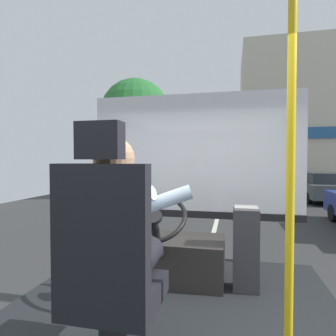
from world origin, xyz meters
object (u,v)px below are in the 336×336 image
Objects in this scene: bus_driver at (118,229)px; fare_box at (246,248)px; parked_car_charcoal at (323,186)px; parked_car_silver at (299,177)px; driver_seat at (110,272)px; steering_console at (167,256)px; handrail_pole at (291,167)px.

bus_driver reaches higher than fare_box.
fare_box is at bearing -108.83° from parked_car_charcoal.
parked_car_silver is (4.70, 17.62, -0.74)m from bus_driver.
driver_seat is 13.42m from parked_car_charcoal.
steering_console reaches higher than parked_car_charcoal.
fare_box is (0.74, 1.14, -0.41)m from bus_driver.
parked_car_silver is at bearing 74.03° from steering_console.
handrail_pole is 3.03× the size of fare_box.
fare_box is (-0.17, 1.04, -0.76)m from handrail_pole.
handrail_pole reaches higher than driver_seat.
driver_seat reaches higher than parked_car_charcoal.
steering_console is 0.49× the size of handrail_pole.
bus_driver is 0.98m from handrail_pole.
bus_driver is 1.42m from fare_box.
parked_car_silver is at bearing 76.49° from fare_box.
handrail_pole is at bearing -50.36° from steering_console.
driver_seat is 1.69× the size of bus_driver.
driver_seat is 1.81× the size of fare_box.
driver_seat is 1.47m from fare_box.
parked_car_charcoal is (4.61, 12.59, -0.62)m from driver_seat.
steering_console is 17.08m from parked_car_silver.
bus_driver is at bearing -173.68° from handrail_pole.
handrail_pole is (0.91, 0.22, 0.55)m from driver_seat.
bus_driver is at bearing -123.08° from fare_box.
steering_console is (-0.00, 1.20, -0.55)m from bus_driver.
parked_car_silver is (4.70, 16.42, -0.18)m from steering_console.
parked_car_silver is (3.79, 17.52, -1.09)m from handrail_pole.
bus_driver is 18.25m from parked_car_silver.
fare_box is at bearing 59.40° from driver_seat.
parked_car_silver reaches higher than parked_car_charcoal.
parked_car_silver is at bearing 77.80° from handrail_pole.
fare_box is 11.99m from parked_car_charcoal.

